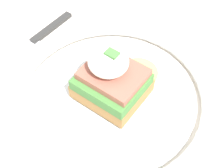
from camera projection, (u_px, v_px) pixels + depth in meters
name	position (u px, v px, depth m)	size (l,w,h in m)	color
dining_table	(108.00, 113.00, 0.56)	(0.99, 0.90, 0.73)	beige
plate	(112.00, 96.00, 0.44)	(0.27, 0.27, 0.02)	silver
sandwich	(112.00, 79.00, 0.41)	(0.09, 0.12, 0.08)	#9E703D
knife	(34.00, 42.00, 0.51)	(0.02, 0.21, 0.01)	#2D2D2D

